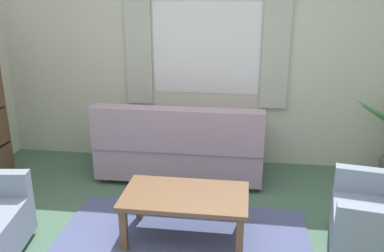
% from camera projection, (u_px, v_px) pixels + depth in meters
% --- Properties ---
extents(wall_back, '(5.32, 0.12, 2.60)m').
position_uv_depth(wall_back, '(206.00, 60.00, 5.13)').
color(wall_back, beige).
rests_on(wall_back, ground_plane).
extents(window_with_curtains, '(1.98, 0.07, 1.40)m').
position_uv_depth(window_with_curtains, '(206.00, 49.00, 5.00)').
color(window_with_curtains, white).
extents(couch, '(1.90, 0.82, 0.92)m').
position_uv_depth(couch, '(180.00, 148.00, 4.86)').
color(couch, '#998499').
rests_on(couch, ground_plane).
extents(coffee_table, '(1.10, 0.64, 0.44)m').
position_uv_depth(coffee_table, '(185.00, 200.00, 3.65)').
color(coffee_table, brown).
rests_on(coffee_table, ground_plane).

